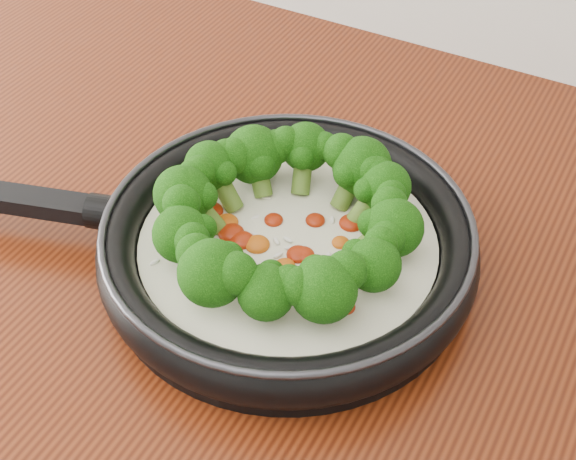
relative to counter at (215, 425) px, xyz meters
The scene contains 2 objects.
counter is the anchor object (origin of this frame).
skillet 0.51m from the counter, 20.98° to the right, with size 0.58×0.44×0.10m.
Camera 1 is at (0.41, 0.57, 1.46)m, focal length 50.51 mm.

